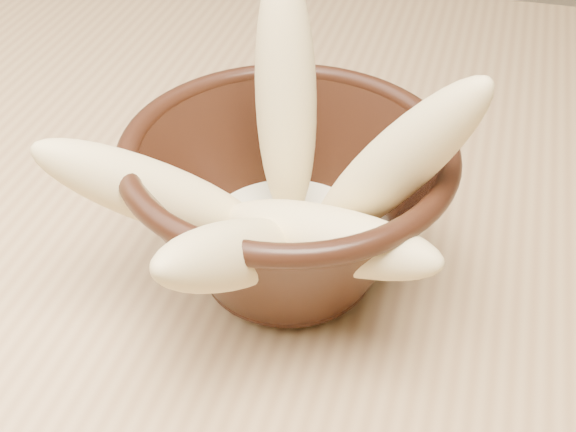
% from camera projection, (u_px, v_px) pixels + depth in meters
% --- Properties ---
extents(table, '(1.20, 0.80, 0.75)m').
position_uv_depth(table, '(183.00, 254.00, 0.66)').
color(table, tan).
rests_on(table, ground).
extents(bowl, '(0.20, 0.20, 0.11)m').
position_uv_depth(bowl, '(288.00, 204.00, 0.48)').
color(bowl, black).
rests_on(bowl, table).
extents(milk_puddle, '(0.11, 0.11, 0.02)m').
position_uv_depth(milk_puddle, '(288.00, 238.00, 0.49)').
color(milk_puddle, '#FAF3C9').
rests_on(milk_puddle, bowl).
extents(banana_upright, '(0.06, 0.08, 0.16)m').
position_uv_depth(banana_upright, '(286.00, 98.00, 0.47)').
color(banana_upright, '#F6DA91').
rests_on(banana_upright, bowl).
extents(banana_left, '(0.14, 0.10, 0.11)m').
position_uv_depth(banana_left, '(158.00, 194.00, 0.45)').
color(banana_left, '#F6DA91').
rests_on(banana_left, bowl).
extents(banana_right, '(0.12, 0.07, 0.15)m').
position_uv_depth(banana_right, '(392.00, 168.00, 0.43)').
color(banana_right, '#F6DA91').
rests_on(banana_right, bowl).
extents(banana_across, '(0.15, 0.08, 0.07)m').
position_uv_depth(banana_across, '(324.00, 238.00, 0.43)').
color(banana_across, '#F6DA91').
rests_on(banana_across, bowl).
extents(banana_front, '(0.07, 0.16, 0.11)m').
position_uv_depth(banana_front, '(240.00, 253.00, 0.41)').
color(banana_front, '#F6DA91').
rests_on(banana_front, bowl).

